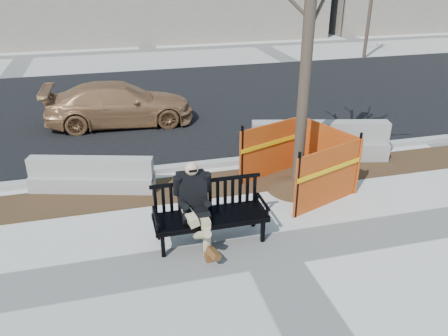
# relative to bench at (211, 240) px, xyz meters

# --- Properties ---
(ground) EXTENTS (120.00, 120.00, 0.00)m
(ground) POSITION_rel_bench_xyz_m (0.87, -0.54, 0.00)
(ground) COLOR beige
(ground) RESTS_ON ground
(mulch_strip) EXTENTS (40.00, 1.20, 0.02)m
(mulch_strip) POSITION_rel_bench_xyz_m (0.87, 2.06, 0.00)
(mulch_strip) COLOR #47301C
(mulch_strip) RESTS_ON ground
(asphalt_street) EXTENTS (60.00, 10.40, 0.01)m
(asphalt_street) POSITION_rel_bench_xyz_m (0.87, 8.26, 0.00)
(asphalt_street) COLOR black
(asphalt_street) RESTS_ON ground
(curb) EXTENTS (60.00, 0.25, 0.12)m
(curb) POSITION_rel_bench_xyz_m (0.87, 3.01, 0.06)
(curb) COLOR #9E9B93
(curb) RESTS_ON ground
(bench) EXTENTS (2.01, 0.72, 1.07)m
(bench) POSITION_rel_bench_xyz_m (0.00, 0.00, 0.00)
(bench) COLOR black
(bench) RESTS_ON ground
(seated_man) EXTENTS (0.63, 1.04, 1.46)m
(seated_man) POSITION_rel_bench_xyz_m (-0.27, 0.05, 0.00)
(seated_man) COLOR black
(seated_man) RESTS_ON ground
(tree_fence) EXTENTS (3.50, 3.50, 6.79)m
(tree_fence) POSITION_rel_bench_xyz_m (2.24, 1.44, 0.00)
(tree_fence) COLOR #D8591A
(tree_fence) RESTS_ON ground
(sedan) EXTENTS (4.33, 1.91, 1.24)m
(sedan) POSITION_rel_bench_xyz_m (-1.19, 6.63, 0.00)
(sedan) COLOR #9D6B43
(sedan) RESTS_ON ground
(jersey_barrier_left) EXTENTS (2.66, 1.23, 0.75)m
(jersey_barrier_left) POSITION_rel_bench_xyz_m (-2.00, 2.50, 0.00)
(jersey_barrier_left) COLOR #99968F
(jersey_barrier_left) RESTS_ON ground
(jersey_barrier_right) EXTENTS (3.37, 1.43, 0.95)m
(jersey_barrier_right) POSITION_rel_bench_xyz_m (3.40, 2.84, 0.00)
(jersey_barrier_right) COLOR gray
(jersey_barrier_right) RESTS_ON ground
(far_tree_right) EXTENTS (1.91, 1.91, 5.14)m
(far_tree_right) POSITION_rel_bench_xyz_m (10.86, 13.37, 0.00)
(far_tree_right) COLOR #4C3C31
(far_tree_right) RESTS_ON ground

